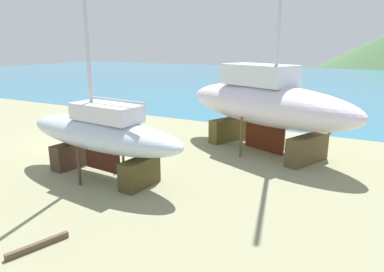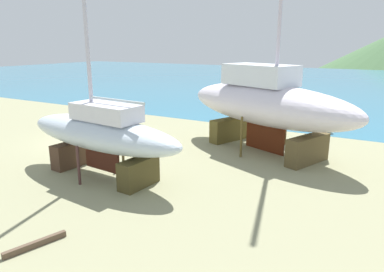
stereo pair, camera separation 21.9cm
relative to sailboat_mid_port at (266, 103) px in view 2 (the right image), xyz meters
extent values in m
plane|color=gray|center=(-9.96, -7.91, -2.61)|extent=(51.32, 51.32, 0.00)
cube|color=teal|center=(-9.96, 38.28, -2.61)|extent=(144.17, 66.71, 0.01)
cube|color=brown|center=(2.53, -1.02, -1.93)|extent=(1.65, 2.73, 1.35)
cube|color=brown|center=(-2.44, 0.99, -1.93)|extent=(1.65, 2.73, 1.35)
cylinder|color=brown|center=(0.73, 1.68, -1.55)|extent=(0.12, 0.12, 2.11)
cylinder|color=brown|center=(-0.64, -1.72, -1.55)|extent=(0.12, 0.12, 2.11)
ellipsoid|color=silver|center=(0.04, -0.02, -0.06)|extent=(11.20, 7.12, 2.17)
cube|color=#521F0C|center=(0.04, -0.02, -1.91)|extent=(2.42, 1.04, 1.52)
cube|color=silver|center=(-0.45, 0.18, 1.46)|extent=(4.33, 3.30, 1.08)
cylinder|color=beige|center=(-1.20, 0.49, 1.82)|extent=(3.53, 1.53, 0.13)
cube|color=#4A3324|center=(-7.13, -6.97, -2.03)|extent=(0.86, 1.88, 1.16)
cube|color=#473E1F|center=(-2.84, -7.34, -2.03)|extent=(0.86, 1.88, 1.16)
cylinder|color=#4B2F2C|center=(-5.10, -8.41, -1.78)|extent=(0.12, 0.12, 1.65)
cylinder|color=#483E26|center=(-4.88, -5.90, -1.78)|extent=(0.12, 0.12, 1.65)
ellipsoid|color=silver|center=(-4.99, -7.16, -0.68)|extent=(8.77, 3.02, 1.40)
cube|color=#4B2115|center=(-4.99, -7.16, -1.87)|extent=(2.07, 0.26, 0.98)
cube|color=silver|center=(-4.56, -7.19, 0.30)|extent=(3.21, 1.63, 0.70)
cylinder|color=silver|center=(-3.92, -7.25, 0.85)|extent=(3.01, 0.38, 0.12)
cube|color=orange|center=(2.43, 6.31, -2.17)|extent=(0.34, 0.21, 0.87)
cube|color=#1A4C8E|center=(2.43, 6.31, -1.42)|extent=(0.44, 0.25, 0.62)
sphere|color=#9C6254|center=(2.43, 6.31, -1.00)|extent=(0.22, 0.22, 0.22)
cube|color=brown|center=(-2.69, -12.36, -2.52)|extent=(0.64, 1.74, 0.18)
camera|label=1|loc=(5.40, -18.00, 3.04)|focal=32.69mm
camera|label=2|loc=(5.59, -17.90, 3.04)|focal=32.69mm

